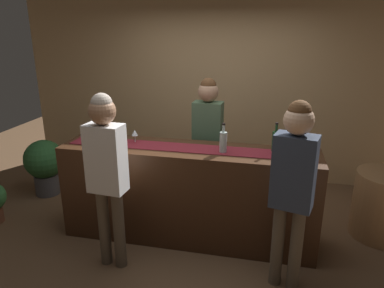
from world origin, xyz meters
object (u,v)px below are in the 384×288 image
Objects in this scene: customer_sipping at (293,178)px; customer_browsing at (106,164)px; wine_bottle_amber at (294,143)px; wine_glass_mid_counter at (118,135)px; wine_bottle_green at (276,141)px; wine_bottle_clear at (223,142)px; wine_glass_near_customer at (135,133)px; potted_plant_tall at (45,163)px; bartender at (208,133)px.

customer_browsing is (-1.64, -0.05, -0.00)m from customer_sipping.
wine_glass_mid_counter is (-1.82, -0.10, -0.01)m from wine_bottle_amber.
customer_browsing is at bearing -76.01° from wine_glass_mid_counter.
wine_bottle_green and wine_bottle_amber have the same top height.
wine_glass_near_customer is (-0.98, 0.11, -0.01)m from wine_bottle_clear.
customer_browsing is at bearing -157.07° from wine_bottle_amber.
customer_browsing is (-1.67, -0.71, -0.10)m from wine_bottle_amber.
customer_browsing is at bearing -90.02° from wine_glass_near_customer.
potted_plant_tall is (-1.42, 0.66, -0.70)m from wine_glass_mid_counter.
wine_bottle_amber is 0.18× the size of customer_sipping.
wine_bottle_green is at bearing 0.86° from wine_glass_near_customer.
wine_bottle_green is 2.10× the size of wine_glass_near_customer.
customer_sipping and customer_browsing have the same top height.
wine_bottle_amber is at bearing 3.18° from wine_glass_mid_counter.
customer_sipping reaches higher than wine_bottle_green.
wine_bottle_green is 1.66m from customer_browsing.
wine_bottle_amber is at bearing -9.75° from potted_plant_tall.
bartender is at bearing 142.78° from customer_sipping.
customer_sipping is at bearing -77.83° from wine_bottle_green.
wine_glass_near_customer is 0.08× the size of customer_browsing.
potted_plant_tall is (-2.55, 0.67, -0.71)m from wine_bottle_clear.
potted_plant_tall is at bearing 170.19° from wine_bottle_green.
wine_glass_near_customer is 1.00× the size of wine_glass_mid_counter.
wine_bottle_green is 2.10× the size of wine_glass_mid_counter.
wine_bottle_clear is 2.73m from potted_plant_tall.
wine_bottle_green is 0.18× the size of customer_sipping.
bartender is (0.86, 0.62, -0.10)m from wine_glass_mid_counter.
wine_glass_near_customer is at bearing -179.14° from wine_bottle_green.
bartender is 2.17× the size of potted_plant_tall.
wine_bottle_clear is 0.18× the size of customer_browsing.
customer_sipping is (1.79, -0.56, -0.09)m from wine_glass_mid_counter.
wine_glass_mid_counter is at bearing 38.42° from bartender.
wine_glass_near_customer is 0.18m from wine_glass_mid_counter.
wine_bottle_green is at bearing 4.48° from wine_glass_mid_counter.
wine_glass_near_customer is (-1.67, 0.01, -0.01)m from wine_bottle_amber.
wine_bottle_green is at bearing 150.64° from bartender.
potted_plant_tall is (-1.57, 1.26, -0.61)m from customer_browsing.
wine_bottle_amber is 0.18× the size of bartender.
potted_plant_tall is at bearing 173.83° from customer_sipping.
wine_bottle_green is (0.51, 0.14, 0.00)m from wine_bottle_clear.
wine_bottle_amber is 2.10× the size of wine_glass_near_customer.
wine_bottle_green is 0.39× the size of potted_plant_tall.
wine_bottle_amber reaches higher than potted_plant_tall.
customer_sipping is at bearing -22.13° from wine_glass_near_customer.
bartender is at bearing 35.60° from wine_glass_mid_counter.
bartender is 1.42m from customer_browsing.
wine_bottle_green reaches higher than potted_plant_tall.
customer_browsing is (-1.49, -0.73, -0.10)m from wine_bottle_green.
potted_plant_tall is (-3.24, 0.56, -0.71)m from wine_bottle_amber.
wine_bottle_green is 1.00× the size of wine_bottle_amber.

